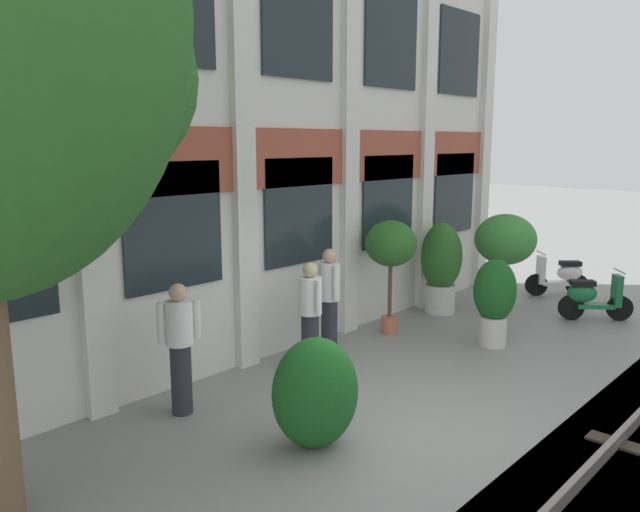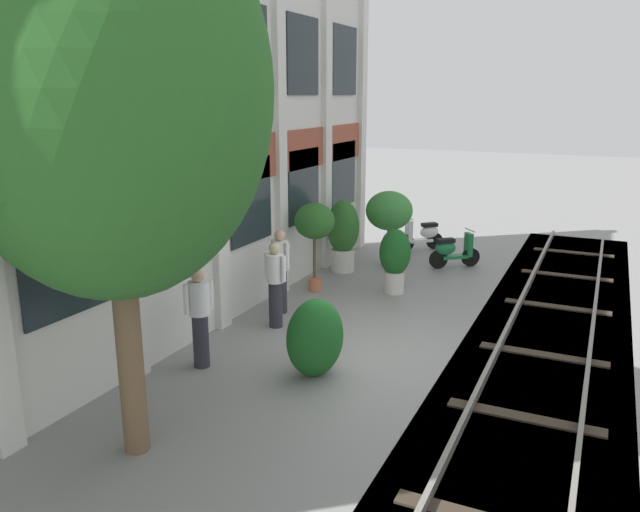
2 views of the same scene
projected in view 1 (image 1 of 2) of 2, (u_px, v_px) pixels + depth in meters
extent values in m
plane|color=gray|center=(408.00, 423.00, 7.54)|extent=(80.00, 80.00, 0.00)
cube|color=silver|center=(228.00, 101.00, 8.99)|extent=(14.28, 0.50, 7.84)
cube|color=#9E4C38|center=(241.00, 159.00, 8.96)|extent=(14.28, 0.06, 0.90)
cube|color=silver|center=(81.00, 91.00, 7.06)|extent=(0.36, 0.16, 7.84)
cube|color=silver|center=(242.00, 100.00, 8.78)|extent=(0.36, 0.16, 7.84)
cube|color=silver|center=(350.00, 107.00, 10.51)|extent=(0.36, 0.16, 7.84)
cube|color=silver|center=(427.00, 112.00, 12.23)|extent=(0.36, 0.16, 7.84)
cube|color=silver|center=(486.00, 116.00, 13.95)|extent=(0.36, 0.16, 7.84)
cube|color=#1E282D|center=(174.00, 226.00, 8.24)|extent=(1.52, 0.04, 1.70)
cube|color=#1E282D|center=(300.00, 211.00, 9.97)|extent=(1.52, 0.04, 1.70)
cube|color=#1E282D|center=(388.00, 201.00, 11.69)|extent=(1.52, 0.04, 1.70)
cube|color=#1E282D|center=(454.00, 193.00, 13.42)|extent=(1.52, 0.04, 1.70)
cube|color=#1E282D|center=(299.00, 21.00, 9.44)|extent=(1.52, 0.04, 1.70)
cube|color=#1E282D|center=(392.00, 39.00, 11.16)|extent=(1.52, 0.04, 1.70)
cube|color=#1E282D|center=(460.00, 53.00, 12.89)|extent=(1.52, 0.04, 1.70)
cube|color=slate|center=(581.00, 478.00, 6.16)|extent=(22.28, 0.07, 0.15)
sphere|color=#286023|center=(84.00, 77.00, 5.42)|extent=(1.98, 1.98, 1.98)
cylinder|color=beige|center=(493.00, 331.00, 10.36)|extent=(0.45, 0.45, 0.50)
ellipsoid|color=#19561E|center=(495.00, 290.00, 10.24)|extent=(0.70, 0.70, 1.04)
cylinder|color=#B76647|center=(389.00, 324.00, 11.07)|extent=(0.29, 0.29, 0.30)
cylinder|color=brown|center=(390.00, 285.00, 10.94)|extent=(0.07, 0.07, 1.15)
ellipsoid|color=#286023|center=(391.00, 243.00, 10.81)|extent=(0.90, 0.90, 0.80)
cylinder|color=tan|center=(502.00, 306.00, 12.44)|extent=(0.32, 0.32, 0.23)
cylinder|color=brown|center=(504.00, 275.00, 12.33)|extent=(0.07, 0.07, 1.04)
ellipsoid|color=#388438|center=(505.00, 239.00, 12.20)|extent=(1.19, 1.19, 0.99)
cylinder|color=beige|center=(440.00, 298.00, 12.38)|extent=(0.60, 0.60, 0.56)
ellipsoid|color=#286023|center=(441.00, 256.00, 12.22)|extent=(0.80, 0.80, 1.33)
sphere|color=#E04C23|center=(442.00, 235.00, 12.14)|extent=(0.44, 0.44, 0.44)
cylinder|color=black|center=(536.00, 285.00, 13.71)|extent=(0.39, 0.41, 0.48)
cylinder|color=black|center=(577.00, 285.00, 13.72)|extent=(0.39, 0.41, 0.48)
cube|color=silver|center=(557.00, 283.00, 13.71)|extent=(0.64, 0.66, 0.08)
ellipsoid|color=silver|center=(570.00, 272.00, 13.67)|extent=(0.57, 0.59, 0.36)
cube|color=black|center=(570.00, 263.00, 13.63)|extent=(0.46, 0.47, 0.10)
cube|color=silver|center=(541.00, 270.00, 13.65)|extent=(0.29, 0.28, 0.60)
cylinder|color=#B7B7BF|center=(541.00, 253.00, 13.58)|extent=(0.39, 0.36, 0.03)
cylinder|color=black|center=(620.00, 308.00, 11.80)|extent=(0.37, 0.43, 0.48)
cylinder|color=black|center=(571.00, 307.00, 11.85)|extent=(0.37, 0.43, 0.48)
cube|color=#196B38|center=(595.00, 306.00, 11.82)|extent=(0.62, 0.68, 0.08)
ellipsoid|color=#196B38|center=(582.00, 293.00, 11.79)|extent=(0.55, 0.60, 0.36)
cube|color=black|center=(583.00, 283.00, 11.76)|extent=(0.45, 0.48, 0.10)
cube|color=#196B38|center=(617.00, 291.00, 11.74)|extent=(0.29, 0.27, 0.60)
cylinder|color=#B7B7BF|center=(620.00, 271.00, 11.67)|extent=(0.41, 0.34, 0.03)
cylinder|color=#282833|center=(329.00, 328.00, 9.85)|extent=(0.26, 0.26, 0.91)
cylinder|color=silver|center=(329.00, 281.00, 9.71)|extent=(0.34, 0.34, 0.59)
sphere|color=tan|center=(329.00, 256.00, 9.64)|extent=(0.22, 0.22, 0.22)
cylinder|color=silver|center=(336.00, 282.00, 9.51)|extent=(0.09, 0.09, 0.53)
cylinder|color=silver|center=(323.00, 277.00, 9.90)|extent=(0.09, 0.09, 0.53)
cylinder|color=#282833|center=(181.00, 379.00, 7.74)|extent=(0.26, 0.26, 0.90)
cylinder|color=silver|center=(179.00, 323.00, 7.61)|extent=(0.34, 0.34, 0.55)
sphere|color=tan|center=(178.00, 292.00, 7.54)|extent=(0.22, 0.22, 0.22)
cylinder|color=silver|center=(160.00, 323.00, 7.53)|extent=(0.09, 0.09, 0.49)
cylinder|color=silver|center=(197.00, 319.00, 7.68)|extent=(0.09, 0.09, 0.49)
cylinder|color=#282833|center=(310.00, 343.00, 9.11)|extent=(0.26, 0.26, 0.89)
cylinder|color=silver|center=(310.00, 296.00, 8.98)|extent=(0.34, 0.34, 0.54)
sphere|color=tan|center=(310.00, 270.00, 8.91)|extent=(0.22, 0.22, 0.22)
cylinder|color=silver|center=(318.00, 297.00, 8.79)|extent=(0.09, 0.09, 0.49)
cylinder|color=silver|center=(302.00, 291.00, 9.15)|extent=(0.09, 0.09, 0.49)
ellipsoid|color=#19561E|center=(315.00, 393.00, 6.84)|extent=(1.19, 1.11, 1.27)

